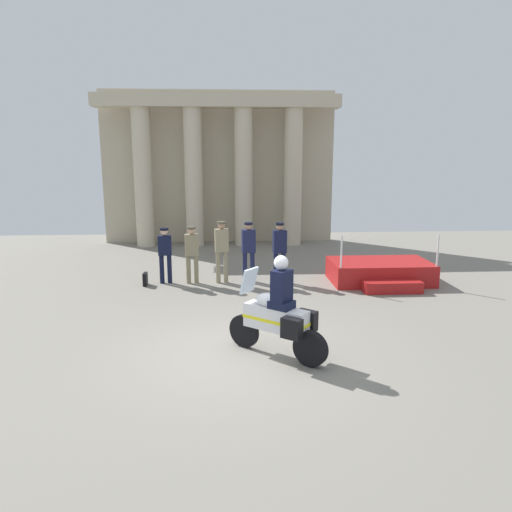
{
  "coord_description": "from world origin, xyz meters",
  "views": [
    {
      "loc": [
        -0.28,
        -8.22,
        3.6
      ],
      "look_at": [
        0.38,
        2.52,
        1.33
      ],
      "focal_mm": 33.38,
      "sensor_mm": 36.0,
      "label": 1
    }
  ],
  "objects_px": {
    "officer_in_row_0": "(165,251)",
    "motorcycle_with_rider": "(279,315)",
    "reviewing_stand": "(380,273)",
    "briefcase_on_ground": "(145,279)",
    "officer_in_row_3": "(249,247)",
    "officer_in_row_2": "(222,247)",
    "officer_in_row_4": "(280,247)",
    "officer_in_row_1": "(192,250)"
  },
  "relations": [
    {
      "from": "officer_in_row_2",
      "to": "officer_in_row_4",
      "type": "relative_size",
      "value": 1.03
    },
    {
      "from": "reviewing_stand",
      "to": "officer_in_row_4",
      "type": "xyz_separation_m",
      "value": [
        -2.91,
        0.23,
        0.73
      ]
    },
    {
      "from": "officer_in_row_0",
      "to": "officer_in_row_4",
      "type": "xyz_separation_m",
      "value": [
        3.27,
        -0.09,
        0.08
      ]
    },
    {
      "from": "motorcycle_with_rider",
      "to": "officer_in_row_0",
      "type": "bearing_deg",
      "value": -23.74
    },
    {
      "from": "officer_in_row_0",
      "to": "reviewing_stand",
      "type": "bearing_deg",
      "value": 170.21
    },
    {
      "from": "officer_in_row_0",
      "to": "briefcase_on_ground",
      "type": "height_order",
      "value": "officer_in_row_0"
    },
    {
      "from": "officer_in_row_1",
      "to": "officer_in_row_4",
      "type": "relative_size",
      "value": 0.95
    },
    {
      "from": "reviewing_stand",
      "to": "officer_in_row_2",
      "type": "relative_size",
      "value": 1.59
    },
    {
      "from": "officer_in_row_0",
      "to": "officer_in_row_3",
      "type": "height_order",
      "value": "officer_in_row_3"
    },
    {
      "from": "officer_in_row_0",
      "to": "officer_in_row_1",
      "type": "height_order",
      "value": "officer_in_row_1"
    },
    {
      "from": "officer_in_row_1",
      "to": "officer_in_row_3",
      "type": "bearing_deg",
      "value": 175.98
    },
    {
      "from": "officer_in_row_3",
      "to": "briefcase_on_ground",
      "type": "distance_m",
      "value": 3.07
    },
    {
      "from": "officer_in_row_2",
      "to": "briefcase_on_ground",
      "type": "bearing_deg",
      "value": -2.84
    },
    {
      "from": "officer_in_row_0",
      "to": "officer_in_row_1",
      "type": "bearing_deg",
      "value": 168.76
    },
    {
      "from": "officer_in_row_0",
      "to": "officer_in_row_4",
      "type": "bearing_deg",
      "value": 171.56
    },
    {
      "from": "officer_in_row_3",
      "to": "briefcase_on_ground",
      "type": "height_order",
      "value": "officer_in_row_3"
    },
    {
      "from": "reviewing_stand",
      "to": "motorcycle_with_rider",
      "type": "bearing_deg",
      "value": -124.96
    },
    {
      "from": "officer_in_row_0",
      "to": "motorcycle_with_rider",
      "type": "distance_m",
      "value": 5.96
    },
    {
      "from": "briefcase_on_ground",
      "to": "reviewing_stand",
      "type": "bearing_deg",
      "value": -0.91
    },
    {
      "from": "briefcase_on_ground",
      "to": "motorcycle_with_rider",
      "type": "bearing_deg",
      "value": -57.55
    },
    {
      "from": "officer_in_row_3",
      "to": "officer_in_row_4",
      "type": "xyz_separation_m",
      "value": [
        0.89,
        -0.11,
        -0.0
      ]
    },
    {
      "from": "officer_in_row_0",
      "to": "officer_in_row_4",
      "type": "distance_m",
      "value": 3.28
    },
    {
      "from": "reviewing_stand",
      "to": "officer_in_row_4",
      "type": "bearing_deg",
      "value": 175.58
    },
    {
      "from": "officer_in_row_1",
      "to": "officer_in_row_0",
      "type": "bearing_deg",
      "value": -11.24
    },
    {
      "from": "officer_in_row_1",
      "to": "officer_in_row_4",
      "type": "distance_m",
      "value": 2.51
    },
    {
      "from": "reviewing_stand",
      "to": "motorcycle_with_rider",
      "type": "height_order",
      "value": "motorcycle_with_rider"
    },
    {
      "from": "motorcycle_with_rider",
      "to": "officer_in_row_2",
      "type": "bearing_deg",
      "value": -39.04
    },
    {
      "from": "reviewing_stand",
      "to": "briefcase_on_ground",
      "type": "xyz_separation_m",
      "value": [
        -6.75,
        0.11,
        -0.12
      ]
    },
    {
      "from": "officer_in_row_4",
      "to": "officer_in_row_3",
      "type": "bearing_deg",
      "value": -14.07
    },
    {
      "from": "reviewing_stand",
      "to": "officer_in_row_4",
      "type": "distance_m",
      "value": 3.01
    },
    {
      "from": "officer_in_row_1",
      "to": "motorcycle_with_rider",
      "type": "height_order",
      "value": "motorcycle_with_rider"
    },
    {
      "from": "officer_in_row_2",
      "to": "motorcycle_with_rider",
      "type": "height_order",
      "value": "motorcycle_with_rider"
    },
    {
      "from": "officer_in_row_2",
      "to": "officer_in_row_4",
      "type": "height_order",
      "value": "officer_in_row_2"
    },
    {
      "from": "officer_in_row_2",
      "to": "motorcycle_with_rider",
      "type": "relative_size",
      "value": 0.94
    },
    {
      "from": "reviewing_stand",
      "to": "officer_in_row_1",
      "type": "xyz_separation_m",
      "value": [
        -5.42,
        0.26,
        0.67
      ]
    },
    {
      "from": "officer_in_row_2",
      "to": "briefcase_on_ground",
      "type": "xyz_separation_m",
      "value": [
        -2.17,
        -0.15,
        -0.88
      ]
    },
    {
      "from": "officer_in_row_4",
      "to": "motorcycle_with_rider",
      "type": "height_order",
      "value": "motorcycle_with_rider"
    },
    {
      "from": "officer_in_row_3",
      "to": "motorcycle_with_rider",
      "type": "distance_m",
      "value": 5.35
    },
    {
      "from": "officer_in_row_2",
      "to": "motorcycle_with_rider",
      "type": "bearing_deg",
      "value": 94.67
    },
    {
      "from": "officer_in_row_4",
      "to": "briefcase_on_ground",
      "type": "bearing_deg",
      "value": -5.1
    },
    {
      "from": "officer_in_row_4",
      "to": "briefcase_on_ground",
      "type": "distance_m",
      "value": 3.93
    },
    {
      "from": "reviewing_stand",
      "to": "officer_in_row_0",
      "type": "relative_size",
      "value": 1.76
    }
  ]
}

